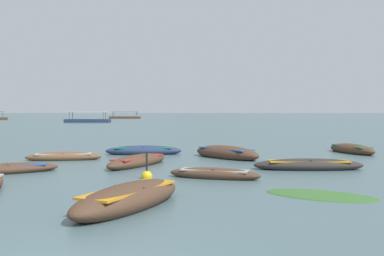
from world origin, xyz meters
TOP-DOWN VIEW (x-y plane):
  - ground_plane at (0.00, 1500.00)m, footprint 6000.00×6000.00m
  - mountain_2 at (-857.60, 1906.31)m, footprint 795.06×795.06m
  - mountain_3 at (107.34, 2090.43)m, footprint 988.97×988.97m
  - rowboat_0 at (-4.59, 14.22)m, footprint 3.51×1.44m
  - rowboat_1 at (9.73, 17.97)m, footprint 2.09×3.63m
  - rowboat_2 at (2.89, 15.35)m, footprint 3.65×3.89m
  - rowboat_3 at (5.83, 11.35)m, footprint 4.23×1.19m
  - rowboat_6 at (0.12, 4.68)m, footprint 2.69×4.06m
  - rowboat_7 at (2.18, 9.07)m, footprint 3.20×1.59m
  - rowboat_8 at (-1.31, 16.98)m, footprint 4.02×1.44m
  - rowboat_10 at (-5.25, 10.06)m, footprint 3.57×2.65m
  - rowboat_12 at (-0.87, 12.27)m, footprint 2.55×4.02m
  - ferry_0 at (-25.16, 138.81)m, footprint 10.75×5.17m
  - ferry_2 at (-22.75, 83.85)m, footprint 9.37×2.91m
  - mooring_buoy at (-0.05, 8.92)m, footprint 0.37×0.37m
  - weed_patch_0 at (4.89, 6.19)m, footprint 3.28×2.64m

SIDE VIEW (x-z plane):
  - ground_plane at x=0.00m, z-range 0.00..0.00m
  - weed_patch_0 at x=4.89m, z-range -0.07..0.07m
  - mooring_buoy at x=-0.05m, z-range -0.40..0.59m
  - rowboat_7 at x=2.18m, z-range -0.08..0.36m
  - rowboat_10 at x=-5.25m, z-range -0.08..0.36m
  - rowboat_0 at x=-4.59m, z-range -0.09..0.38m
  - rowboat_3 at x=5.83m, z-range -0.10..0.42m
  - rowboat_8 at x=-1.31m, z-range -0.11..0.47m
  - rowboat_12 at x=-0.87m, z-range -0.11..0.47m
  - rowboat_1 at x=9.73m, z-range -0.12..0.51m
  - rowboat_6 at x=0.12m, z-range -0.13..0.57m
  - rowboat_2 at x=2.89m, z-range -0.14..0.60m
  - ferry_0 at x=-25.16m, z-range -0.82..1.71m
  - ferry_2 at x=-22.75m, z-range -0.82..1.71m
  - mountain_3 at x=107.34m, z-range 0.00..263.69m
  - mountain_2 at x=-857.60m, z-range 0.00..271.83m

